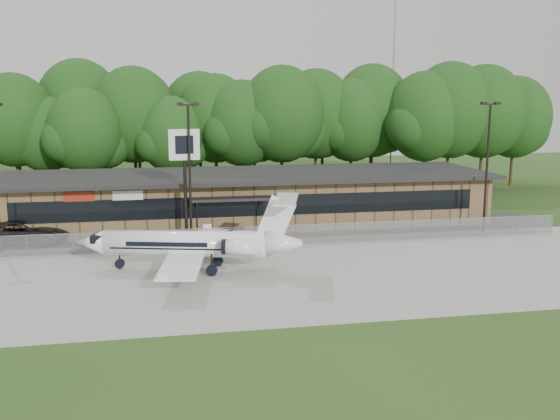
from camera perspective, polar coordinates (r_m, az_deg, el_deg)
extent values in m
plane|color=#294C1B|center=(30.79, 2.90, -9.89)|extent=(160.00, 160.00, 0.00)
cube|color=#9E9B93|center=(38.21, 0.08, -5.76)|extent=(64.00, 18.00, 0.08)
cube|color=#383835|center=(49.21, -2.43, -2.11)|extent=(50.00, 9.00, 0.06)
cube|color=brown|center=(53.22, -3.15, 0.99)|extent=(40.00, 10.00, 4.00)
cube|color=black|center=(48.27, -2.36, 0.39)|extent=(36.00, 0.08, 1.60)
cube|color=black|center=(52.42, -3.10, 3.22)|extent=(41.00, 11.50, 0.30)
cube|color=black|center=(47.34, -4.66, 1.03)|extent=(6.00, 1.60, 0.20)
cube|color=#9A2912|center=(47.96, -17.92, 1.16)|extent=(2.20, 0.06, 0.70)
cube|color=silver|center=(47.64, -13.75, 1.31)|extent=(2.20, 0.06, 0.70)
cube|color=gray|center=(44.71, -1.60, -2.43)|extent=(46.00, 0.03, 1.50)
cube|color=gray|center=(44.55, -1.61, -1.49)|extent=(46.00, 0.04, 0.04)
cylinder|color=gray|center=(81.38, 10.29, 11.50)|extent=(0.20, 0.20, 25.00)
cylinder|color=black|center=(44.96, -8.25, 3.03)|extent=(0.18, 0.18, 10.00)
cube|color=black|center=(44.60, -8.42, 9.48)|extent=(1.20, 0.12, 0.12)
cube|color=black|center=(44.58, -9.14, 9.55)|extent=(0.45, 0.30, 0.22)
cube|color=black|center=(44.63, -7.71, 9.59)|extent=(0.45, 0.30, 0.22)
cylinder|color=black|center=(51.34, 18.38, 3.51)|extent=(0.18, 0.18, 10.00)
cube|color=black|center=(51.03, 18.71, 9.15)|extent=(1.20, 0.12, 0.12)
cube|color=black|center=(50.77, 18.16, 9.26)|extent=(0.45, 0.30, 0.22)
cube|color=black|center=(51.30, 19.25, 9.20)|extent=(0.45, 0.30, 0.22)
cylinder|color=white|center=(38.61, -8.62, -3.18)|extent=(10.02, 4.06, 1.59)
cone|color=white|center=(40.32, -16.93, -2.94)|extent=(2.33, 2.04, 1.59)
cone|color=white|center=(37.73, 0.41, -3.14)|extent=(2.52, 2.09, 1.59)
cube|color=white|center=(35.52, -8.97, -5.13)|extent=(3.63, 6.32, 0.12)
cube|color=white|center=(41.74, -6.97, -2.74)|extent=(3.63, 6.32, 0.12)
cylinder|color=white|center=(36.77, -3.59, -3.52)|extent=(2.34, 1.42, 0.89)
cylinder|color=white|center=(39.16, -3.11, -2.66)|extent=(2.34, 1.42, 0.89)
cube|color=white|center=(37.46, -0.35, -0.99)|extent=(2.40, 0.75, 2.99)
cube|color=white|center=(37.19, 0.56, 0.88)|extent=(2.41, 4.75, 0.10)
cube|color=black|center=(40.02, -16.02, -2.58)|extent=(1.26, 1.41, 0.50)
cube|color=black|center=(38.60, -5.97, -5.18)|extent=(1.37, 2.51, 0.70)
cylinder|color=black|center=(40.05, -14.43, -4.88)|extent=(0.73, 0.73, 0.22)
imported|color=#28282A|center=(49.06, -22.41, -1.90)|extent=(6.75, 3.62, 1.80)
cylinder|color=black|center=(45.38, -8.65, 1.79)|extent=(0.26, 0.26, 7.96)
cube|color=silver|center=(45.01, -8.76, 5.93)|extent=(2.20, 0.44, 2.19)
cube|color=black|center=(44.89, -8.74, 5.92)|extent=(1.29, 0.15, 1.29)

